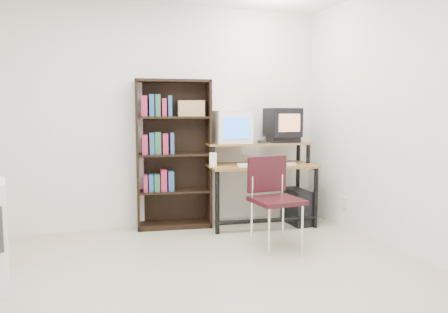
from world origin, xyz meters
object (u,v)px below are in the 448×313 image
object	(u,v)px
computer_desk	(260,167)
school_chair	(273,192)
crt_tv	(283,122)
bookshelf	(173,152)
pc_tower	(297,207)
crt_monitor	(231,127)

from	to	relation	value
computer_desk	school_chair	bearing A→B (deg)	-99.10
crt_tv	bookshelf	xyz separation A→B (m)	(-1.32, 0.17, -0.34)
pc_tower	bookshelf	size ratio (longest dim) A/B	0.26
pc_tower	bookshelf	world-z (taller)	bookshelf
pc_tower	computer_desk	bearing A→B (deg)	164.11
computer_desk	crt_tv	bearing A→B (deg)	17.70
school_chair	bookshelf	xyz separation A→B (m)	(-0.77, 1.07, 0.33)
crt_monitor	bookshelf	world-z (taller)	bookshelf
crt_tv	school_chair	xyz separation A→B (m)	(-0.55, -0.90, -0.66)
crt_tv	school_chair	world-z (taller)	crt_tv
computer_desk	bookshelf	distance (m)	1.05
crt_tv	bookshelf	distance (m)	1.38
crt_monitor	bookshelf	bearing A→B (deg)	177.61
crt_tv	pc_tower	world-z (taller)	crt_tv
crt_monitor	crt_tv	xyz separation A→B (m)	(0.63, -0.11, 0.06)
computer_desk	bookshelf	world-z (taller)	bookshelf
crt_monitor	bookshelf	distance (m)	0.75
computer_desk	crt_monitor	world-z (taller)	crt_monitor
crt_monitor	school_chair	xyz separation A→B (m)	(0.08, -1.01, -0.61)
school_chair	bookshelf	size ratio (longest dim) A/B	0.53
school_chair	pc_tower	bearing A→B (deg)	43.55
pc_tower	crt_monitor	bearing A→B (deg)	157.57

